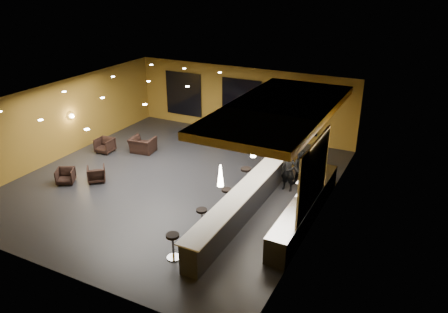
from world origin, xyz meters
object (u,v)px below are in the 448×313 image
at_px(pendant_1, 253,147).
at_px(armchair_b, 96,174).
at_px(bar_stool_2, 227,196).
at_px(prep_counter, 305,209).
at_px(armchair_c, 105,145).
at_px(pendant_0, 220,175).
at_px(bar_stool_3, 246,175).
at_px(staff_c, 315,164).
at_px(pendant_2, 279,126).
at_px(armchair_a, 66,176).
at_px(armchair_d, 143,145).
at_px(bar_stool_0, 173,243).
at_px(bar_stool_4, 263,160).
at_px(bar_stool_1, 202,216).
at_px(bar_counter, 246,200).
at_px(staff_b, 301,169).
at_px(staff_a, 288,171).
at_px(column, 291,128).

distance_m(pendant_1, armchair_b, 6.90).
bearing_deg(bar_stool_2, prep_counter, 9.60).
relative_size(pendant_1, armchair_c, 0.91).
bearing_deg(pendant_0, bar_stool_3, 102.36).
bearing_deg(pendant_1, armchair_b, -171.69).
xyz_separation_m(bar_stool_2, bar_stool_3, (-0.02, 1.75, 0.06)).
bearing_deg(staff_c, pendant_2, -175.99).
relative_size(armchair_a, bar_stool_2, 0.92).
distance_m(prep_counter, armchair_d, 9.04).
distance_m(armchair_b, bar_stool_3, 6.12).
bearing_deg(bar_stool_0, pendant_0, 58.43).
relative_size(bar_stool_0, bar_stool_4, 0.99).
distance_m(prep_counter, pendant_0, 3.73).
xyz_separation_m(staff_c, bar_stool_1, (-2.37, -5.04, -0.38)).
relative_size(bar_counter, pendant_1, 11.43).
bearing_deg(bar_stool_3, prep_counter, -24.22).
xyz_separation_m(staff_c, armchair_b, (-8.02, -3.84, -0.54)).
bearing_deg(bar_stool_1, staff_c, 64.75).
relative_size(bar_counter, staff_b, 5.27).
bearing_deg(bar_stool_1, bar_stool_0, -89.51).
relative_size(pendant_1, bar_stool_0, 0.83).
distance_m(pendant_0, bar_stool_1, 2.09).
xyz_separation_m(pendant_2, bar_stool_2, (-0.80, -2.97, -1.87)).
bearing_deg(bar_stool_3, pendant_1, -56.97).
relative_size(staff_a, bar_stool_1, 2.12).
bearing_deg(armchair_a, armchair_d, 47.89).
bearing_deg(bar_stool_2, staff_c, 55.74).
bearing_deg(prep_counter, bar_stool_3, 155.78).
bearing_deg(armchair_b, bar_counter, 143.08).
bearing_deg(staff_b, bar_stool_1, -120.70).
relative_size(armchair_a, armchair_c, 0.90).
height_order(bar_stool_0, bar_stool_1, bar_stool_0).
bearing_deg(column, bar_counter, -90.00).
relative_size(bar_stool_1, bar_stool_2, 1.02).
height_order(pendant_2, staff_c, pendant_2).
height_order(armchair_a, bar_stool_4, bar_stool_4).
bearing_deg(armchair_a, staff_a, -7.70).
relative_size(column, staff_a, 2.16).
distance_m(prep_counter, staff_c, 2.97).
relative_size(pendant_2, bar_stool_2, 0.93).
distance_m(staff_a, staff_b, 0.65).
bearing_deg(armchair_b, bar_stool_4, 173.65).
height_order(armchair_d, bar_stool_1, bar_stool_1).
xyz_separation_m(armchair_a, bar_stool_4, (6.71, 4.64, 0.23)).
bearing_deg(bar_stool_0, armchair_a, 161.19).
xyz_separation_m(pendant_1, staff_b, (1.08, 2.41, -1.59)).
bearing_deg(bar_stool_2, bar_stool_3, 90.79).
bearing_deg(bar_stool_1, armchair_a, 175.73).
bearing_deg(bar_stool_3, armchair_a, -156.42).
distance_m(pendant_1, staff_b, 3.08).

